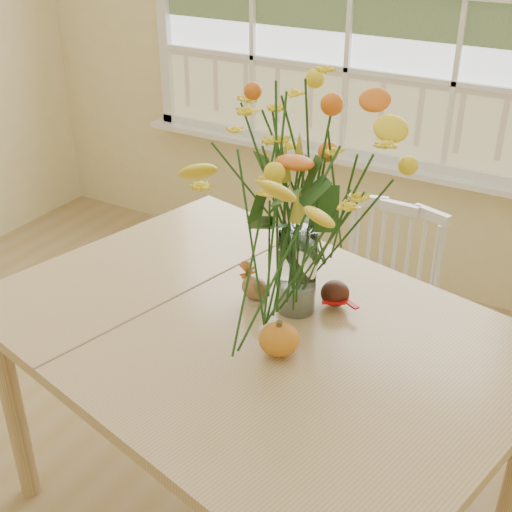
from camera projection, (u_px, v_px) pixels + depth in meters
The scene contains 7 objects.
wall_back at pixel (352, 27), 3.39m from camera, with size 4.00×0.02×2.70m, color beige.
dining_table at pixel (253, 349), 2.07m from camera, with size 1.78×1.45×0.84m.
windsor_chair at pixel (382, 301), 2.77m from camera, with size 0.41×0.39×0.88m.
flower_vase at pixel (300, 190), 1.91m from camera, with size 0.55×0.55×0.65m.
pumpkin at pixel (279, 341), 1.87m from camera, with size 0.11×0.11×0.09m, color orange.
turkey_figurine at pixel (255, 288), 2.11m from camera, with size 0.10×0.08×0.11m.
dark_gourd at pixel (335, 295), 2.09m from camera, with size 0.13×0.09×0.08m.
Camera 1 is at (1.34, -1.03, 1.99)m, focal length 48.00 mm.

